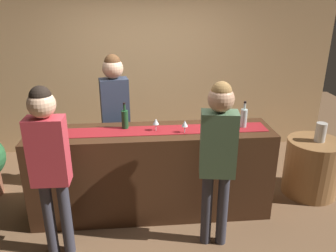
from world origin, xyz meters
The scene contains 15 objects.
ground_plane centered at (0.00, 0.00, 0.00)m, with size 10.00×10.00×0.00m, color brown.
back_wall centered at (0.00, 1.90, 1.45)m, with size 6.00×0.12×2.90m, color tan.
bar_counter centered at (0.00, 0.00, 0.52)m, with size 2.71×0.60×1.04m, color #3D2314.
counter_runner_cloth centered at (0.00, 0.00, 1.05)m, with size 2.58×0.28×0.01m, color maroon.
wine_bottle_amber centered at (-1.13, -0.02, 1.16)m, with size 0.07×0.07×0.30m.
wine_bottle_clear centered at (1.04, 0.02, 1.16)m, with size 0.07×0.07×0.30m.
wine_bottle_green centered at (-0.29, 0.10, 1.16)m, with size 0.07×0.07×0.30m.
wine_glass_near_customer centered at (0.05, -0.01, 1.15)m, with size 0.07×0.07×0.14m.
wine_glass_mid_counter centered at (0.36, -0.10, 1.15)m, with size 0.07×0.07×0.14m.
wine_glass_far_end centered at (0.86, -0.01, 1.15)m, with size 0.07×0.07×0.14m.
bartender centered at (-0.42, 0.58, 1.13)m, with size 0.37×0.26×1.80m.
customer_sipping centered at (0.61, -0.61, 1.08)m, with size 0.37×0.25×1.73m.
customer_browsing centered at (-0.95, -0.62, 1.08)m, with size 0.34×0.24×1.73m.
round_side_table centered at (2.07, 0.23, 0.37)m, with size 0.68×0.68×0.74m, color olive.
vase_on_side_table centered at (2.10, 0.22, 0.86)m, with size 0.13×0.13×0.24m, color #B7B2A8.
Camera 1 is at (-0.13, -3.42, 2.43)m, focal length 35.78 mm.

